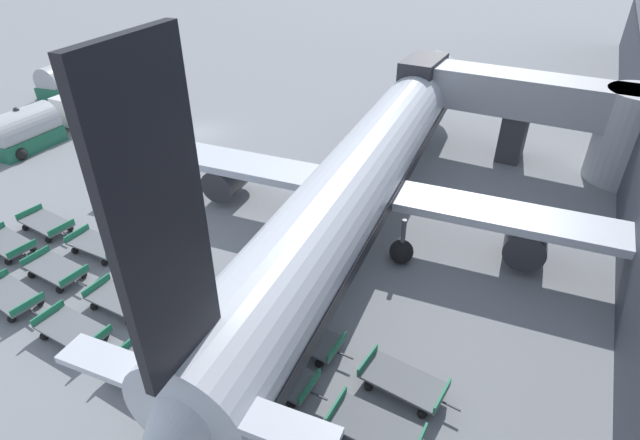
{
  "coord_description": "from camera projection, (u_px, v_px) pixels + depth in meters",
  "views": [
    {
      "loc": [
        25.69,
        -29.11,
        15.74
      ],
      "look_at": [
        16.36,
        -10.8,
        2.55
      ],
      "focal_mm": 28.0,
      "sensor_mm": 36.0,
      "label": 1
    }
  ],
  "objects": [
    {
      "name": "baggage_dolly_row_mid_a_col_d",
      "position": [
        190.0,
        337.0,
        20.66
      ],
      "size": [
        3.85,
        1.72,
        0.92
      ],
      "color": "slate",
      "rests_on": "ground_plane"
    },
    {
      "name": "baggage_dolly_row_near_col_b",
      "position": [
        11.0,
        296.0,
        22.82
      ],
      "size": [
        3.9,
        1.93,
        0.92
      ],
      "color": "slate",
      "rests_on": "ground_plane"
    },
    {
      "name": "baggage_dolly_row_mid_b_col_c",
      "position": [
        158.0,
        272.0,
        24.27
      ],
      "size": [
        3.9,
        1.91,
        0.92
      ],
      "color": "slate",
      "rests_on": "ground_plane"
    },
    {
      "name": "stand_guidance_stripe",
      "position": [
        269.0,
        298.0,
        23.4
      ],
      "size": [
        3.29,
        36.11,
        0.01
      ],
      "color": "yellow",
      "rests_on": "ground_plane"
    },
    {
      "name": "baggage_dolly_row_mid_a_col_c",
      "position": [
        121.0,
        300.0,
        22.58
      ],
      "size": [
        3.85,
        1.73,
        0.92
      ],
      "color": "slate",
      "rests_on": "ground_plane"
    },
    {
      "name": "jet_bridge",
      "position": [
        554.0,
        112.0,
        33.37
      ],
      "size": [
        17.64,
        4.79,
        6.26
      ],
      "color": "#B2B5BA",
      "rests_on": "ground_plane"
    },
    {
      "name": "fuel_tanker_secondary",
      "position": [
        34.0,
        128.0,
        37.45
      ],
      "size": [
        3.41,
        8.14,
        3.25
      ],
      "color": "white",
      "rests_on": "ground_plane"
    },
    {
      "name": "fuel_tanker_primary",
      "position": [
        70.0,
        78.0,
        48.16
      ],
      "size": [
        4.23,
        7.88,
        3.2
      ],
      "color": "white",
      "rests_on": "ground_plane"
    },
    {
      "name": "baggage_dolly_row_mid_b_col_e",
      "position": [
        304.0,
        337.0,
        20.66
      ],
      "size": [
        3.86,
        1.76,
        0.92
      ],
      "color": "slate",
      "rests_on": "ground_plane"
    },
    {
      "name": "baggage_dolly_row_near_col_e",
      "position": [
        238.0,
        422.0,
        17.3
      ],
      "size": [
        3.88,
        1.8,
        0.92
      ],
      "color": "slate",
      "rests_on": "ground_plane"
    },
    {
      "name": "baggage_dolly_row_near_col_d",
      "position": [
        147.0,
        374.0,
        19.08
      ],
      "size": [
        3.88,
        1.81,
        0.92
      ],
      "color": "slate",
      "rests_on": "ground_plane"
    },
    {
      "name": "ground_plane",
      "position": [
        200.0,
        132.0,
        40.14
      ],
      "size": [
        500.0,
        500.0,
        0.0
      ],
      "primitive_type": "plane",
      "color": "gray"
    },
    {
      "name": "baggage_dolly_row_mid_a_col_f",
      "position": [
        375.0,
        429.0,
        17.09
      ],
      "size": [
        3.86,
        1.77,
        0.92
      ],
      "color": "slate",
      "rests_on": "ground_plane"
    },
    {
      "name": "baggage_dolly_row_mid_a_col_e",
      "position": [
        275.0,
        375.0,
        19.02
      ],
      "size": [
        3.86,
        1.75,
        0.92
      ],
      "color": "slate",
      "rests_on": "ground_plane"
    },
    {
      "name": "baggage_dolly_row_mid_b_col_d",
      "position": [
        225.0,
        302.0,
        22.5
      ],
      "size": [
        3.9,
        1.91,
        0.92
      ],
      "color": "slate",
      "rests_on": "ground_plane"
    },
    {
      "name": "baggage_dolly_row_mid_b_col_a",
      "position": [
        46.0,
        224.0,
        27.94
      ],
      "size": [
        3.9,
        1.89,
        0.92
      ],
      "color": "slate",
      "rests_on": "ground_plane"
    },
    {
      "name": "baggage_dolly_row_mid_a_col_a",
      "position": [
        7.0,
        244.0,
        26.3
      ],
      "size": [
        3.9,
        1.91,
        0.92
      ],
      "color": "slate",
      "rests_on": "ground_plane"
    },
    {
      "name": "baggage_dolly_row_mid_b_col_f",
      "position": [
        403.0,
        382.0,
        18.75
      ],
      "size": [
        3.9,
        1.91,
        0.92
      ],
      "color": "slate",
      "rests_on": "ground_plane"
    },
    {
      "name": "baggage_dolly_row_mid_a_col_b",
      "position": [
        56.0,
        270.0,
        24.45
      ],
      "size": [
        3.88,
        1.83,
        0.92
      ],
      "color": "slate",
      "rests_on": "ground_plane"
    },
    {
      "name": "baggage_dolly_row_near_col_c",
      "position": [
        73.0,
        330.0,
        21.0
      ],
      "size": [
        3.87,
        1.78,
        0.92
      ],
      "color": "slate",
      "rests_on": "ground_plane"
    },
    {
      "name": "baggage_dolly_row_mid_b_col_b",
      "position": [
        98.0,
        245.0,
        26.19
      ],
      "size": [
        3.85,
        1.71,
        0.92
      ],
      "color": "slate",
      "rests_on": "ground_plane"
    },
    {
      "name": "airplane",
      "position": [
        368.0,
        169.0,
        27.22
      ],
      "size": [
        31.67,
        39.57,
        13.74
      ],
      "color": "silver",
      "rests_on": "ground_plane"
    }
  ]
}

